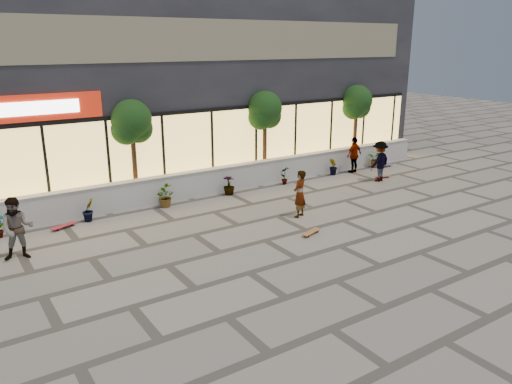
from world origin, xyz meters
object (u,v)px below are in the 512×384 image
tree_east (357,104)px  skateboard_left (63,226)px  skater_right_near (354,155)px  tree_midwest (132,125)px  skater_right_far (380,161)px  skater_left (17,229)px  skateboard_right_far (385,165)px  skateboard_center (311,232)px  skater_center (300,194)px  tree_mideast (265,112)px  skateboard_right_near (382,176)px

tree_east → skateboard_left: tree_east is taller
skater_right_near → skateboard_left: (-13.24, -0.10, -0.76)m
tree_midwest → skater_right_far: 10.68m
skater_left → skateboard_left: bearing=63.1°
skateboard_right_far → tree_midwest: bearing=172.1°
skateboard_center → skateboard_left: skateboard_left is taller
tree_midwest → skater_center: 6.75m
tree_midwest → tree_mideast: bearing=0.0°
tree_midwest → skater_right_near: 10.45m
tree_east → skateboard_right_far: tree_east is taller
tree_east → skater_center: tree_east is taller
skater_center → skater_right_near: size_ratio=0.99×
skater_center → skater_right_far: size_ratio=0.94×
tree_midwest → skater_left: 6.12m
skater_right_far → skateboard_right_far: skater_right_far is taller
tree_mideast → skater_right_far: bearing=-37.9°
skater_left → skateboard_center: (8.09, -3.12, -0.83)m
skater_right_far → skateboard_right_near: skater_right_far is taller
tree_mideast → tree_east: size_ratio=1.00×
tree_east → skater_right_far: (-1.50, -3.11, -2.09)m
skater_left → skateboard_right_far: bearing=20.2°
tree_mideast → skater_right_near: (4.13, -1.40, -2.14)m
skater_right_far → tree_mideast: bearing=-47.8°
tree_east → skateboard_left: (-14.61, -1.50, -2.90)m
tree_midwest → skateboard_left: bearing=-154.3°
skateboard_center → skateboard_left: bearing=124.6°
skater_left → skateboard_left: (1.59, 1.83, -0.83)m
tree_mideast → skateboard_left: bearing=-170.7°
skateboard_right_near → skater_right_near: bearing=113.8°
tree_mideast → skateboard_left: 9.68m
skateboard_right_far → skateboard_left: bearing=179.1°
skateboard_right_near → skateboard_right_far: bearing=48.8°
tree_mideast → tree_east: 5.50m
skater_left → skateboard_right_far: (16.89, 1.83, -0.83)m
tree_mideast → skater_left: (-10.70, -3.33, -2.07)m
skater_center → skateboard_right_near: size_ratio=2.06×
skateboard_center → skateboard_right_near: bearing=8.7°
tree_east → skater_right_near: bearing=-134.3°
skater_right_near → skater_right_far: bearing=76.1°
tree_east → skater_center: (-7.38, -4.90, -2.14)m
skater_center → skateboard_left: (-7.23, 3.40, -0.76)m
skateboard_left → skateboard_right_near: bearing=-27.2°
tree_mideast → skater_right_far: (4.00, -3.11, -2.09)m
tree_midwest → skateboard_center: bearing=-62.3°
tree_midwest → skateboard_right_far: (12.19, -1.50, -2.90)m
tree_midwest → skater_left: size_ratio=2.14×
tree_east → skateboard_center: bearing=-141.5°
skateboard_left → skateboard_right_far: size_ratio=1.03×
skateboard_right_near → skateboard_right_far: (1.69, 1.37, 0.01)m
skater_center → skateboard_left: bearing=-49.7°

